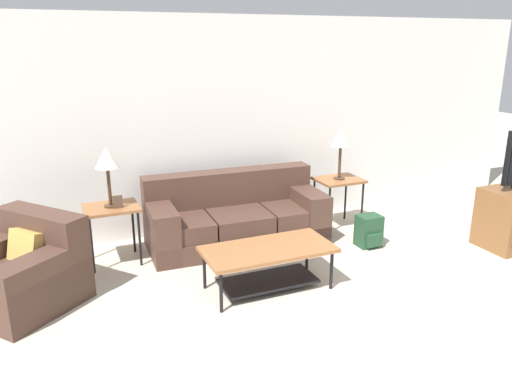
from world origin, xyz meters
name	(u,v)px	position (x,y,z in m)	size (l,w,h in m)	color
wall_back	(234,125)	(0.00, 3.64, 1.30)	(8.87, 0.06, 2.60)	white
couch	(236,218)	(-0.23, 3.02, 0.30)	(2.08, 0.94, 0.82)	#4C3328
armchair	(22,273)	(-2.51, 2.45, 0.29)	(1.29, 1.30, 0.80)	#4C3328
coffee_table	(268,258)	(-0.36, 1.82, 0.32)	(1.24, 0.60, 0.43)	#935B33
side_table_left	(112,213)	(-1.63, 3.02, 0.56)	(0.56, 0.46, 0.63)	#935B33
side_table_right	(339,184)	(1.16, 3.02, 0.56)	(0.56, 0.46, 0.63)	#935B33
table_lamp_left	(107,160)	(-1.63, 3.02, 1.14)	(0.24, 0.24, 0.64)	#472D1E
table_lamp_right	(341,139)	(1.16, 3.02, 1.14)	(0.24, 0.24, 0.64)	#472D1E
backpack	(369,231)	(1.16, 2.32, 0.18)	(0.27, 0.29, 0.37)	#23472D
picture_frame	(118,202)	(-1.56, 2.95, 0.70)	(0.10, 0.04, 0.13)	#4C3828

